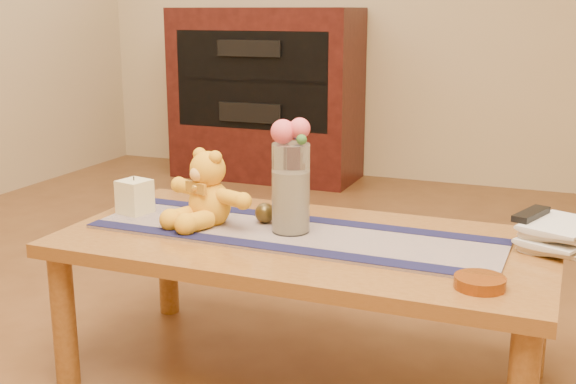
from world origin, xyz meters
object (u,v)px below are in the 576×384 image
at_px(pillar_candle, 135,197).
at_px(glass_vase, 291,188).
at_px(teddy_bear, 209,188).
at_px(bronze_ball, 265,213).
at_px(book_bottom, 530,239).
at_px(tv_remote, 531,214).
at_px(amber_dish, 480,282).

distance_m(pillar_candle, glass_vase, 0.54).
xyz_separation_m(teddy_bear, pillar_candle, (-0.27, 0.01, -0.05)).
relative_size(bronze_ball, book_bottom, 0.28).
distance_m(pillar_candle, tv_remote, 1.20).
height_order(teddy_bear, amber_dish, teddy_bear).
relative_size(teddy_bear, glass_vase, 1.22).
distance_m(glass_vase, tv_remote, 0.68).
distance_m(pillar_candle, book_bottom, 1.20).
bearing_deg(pillar_candle, teddy_bear, -1.75).
xyz_separation_m(teddy_bear, bronze_ball, (0.16, 0.06, -0.08)).
bearing_deg(glass_vase, book_bottom, 15.35).
xyz_separation_m(bronze_ball, book_bottom, (0.76, 0.13, -0.03)).
xyz_separation_m(teddy_bear, book_bottom, (0.92, 0.19, -0.10)).
distance_m(glass_vase, amber_dish, 0.62).
xyz_separation_m(pillar_candle, book_bottom, (1.19, 0.18, -0.05)).
relative_size(teddy_bear, tv_remote, 1.98).
distance_m(bronze_ball, book_bottom, 0.77).
bearing_deg(glass_vase, teddy_bear, -178.83).
bearing_deg(teddy_bear, glass_vase, 22.27).
height_order(pillar_candle, glass_vase, glass_vase).
bearing_deg(teddy_bear, book_bottom, 32.52).
xyz_separation_m(pillar_candle, amber_dish, (1.10, -0.23, -0.05)).
bearing_deg(amber_dish, book_bottom, 77.97).
relative_size(pillar_candle, tv_remote, 0.66).
bearing_deg(tv_remote, pillar_candle, -152.33).
relative_size(glass_vase, bronze_ball, 4.21).
distance_m(teddy_bear, pillar_candle, 0.28).
bearing_deg(bronze_ball, pillar_candle, -173.16).
height_order(glass_vase, book_bottom, glass_vase).
distance_m(teddy_bear, bronze_ball, 0.18).
bearing_deg(bronze_ball, glass_vase, -27.24).
distance_m(bronze_ball, tv_remote, 0.77).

